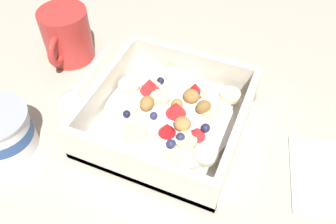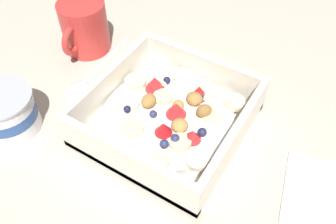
{
  "view_description": "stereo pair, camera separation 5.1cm",
  "coord_description": "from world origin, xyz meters",
  "px_view_note": "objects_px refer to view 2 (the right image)",
  "views": [
    {
      "loc": [
        -0.14,
        0.29,
        0.41
      ],
      "look_at": [
        -0.01,
        -0.01,
        0.03
      ],
      "focal_mm": 38.19,
      "sensor_mm": 36.0,
      "label": 1
    },
    {
      "loc": [
        -0.18,
        0.27,
        0.41
      ],
      "look_at": [
        -0.01,
        -0.01,
        0.03
      ],
      "focal_mm": 38.19,
      "sensor_mm": 36.0,
      "label": 2
    }
  ],
  "objects_px": {
    "spoon": "(86,78)",
    "yogurt_cup": "(7,112)",
    "coffee_mug": "(84,27)",
    "folded_napkin": "(333,201)",
    "fruit_bowl": "(169,116)"
  },
  "relations": [
    {
      "from": "spoon",
      "to": "folded_napkin",
      "type": "bearing_deg",
      "value": 178.56
    },
    {
      "from": "fruit_bowl",
      "to": "yogurt_cup",
      "type": "distance_m",
      "value": 0.23
    },
    {
      "from": "spoon",
      "to": "yogurt_cup",
      "type": "height_order",
      "value": "yogurt_cup"
    },
    {
      "from": "folded_napkin",
      "to": "yogurt_cup",
      "type": "bearing_deg",
      "value": 15.78
    },
    {
      "from": "spoon",
      "to": "coffee_mug",
      "type": "height_order",
      "value": "coffee_mug"
    },
    {
      "from": "yogurt_cup",
      "to": "coffee_mug",
      "type": "xyz_separation_m",
      "value": [
        0.03,
        -0.2,
        0.01
      ]
    },
    {
      "from": "yogurt_cup",
      "to": "folded_napkin",
      "type": "distance_m",
      "value": 0.45
    },
    {
      "from": "yogurt_cup",
      "to": "spoon",
      "type": "bearing_deg",
      "value": -101.15
    },
    {
      "from": "spoon",
      "to": "yogurt_cup",
      "type": "distance_m",
      "value": 0.14
    },
    {
      "from": "yogurt_cup",
      "to": "coffee_mug",
      "type": "relative_size",
      "value": 0.79
    },
    {
      "from": "yogurt_cup",
      "to": "folded_napkin",
      "type": "bearing_deg",
      "value": -164.22
    },
    {
      "from": "coffee_mug",
      "to": "folded_napkin",
      "type": "height_order",
      "value": "coffee_mug"
    },
    {
      "from": "fruit_bowl",
      "to": "yogurt_cup",
      "type": "relative_size",
      "value": 2.45
    },
    {
      "from": "coffee_mug",
      "to": "folded_napkin",
      "type": "distance_m",
      "value": 0.47
    },
    {
      "from": "yogurt_cup",
      "to": "coffee_mug",
      "type": "distance_m",
      "value": 0.2
    }
  ]
}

